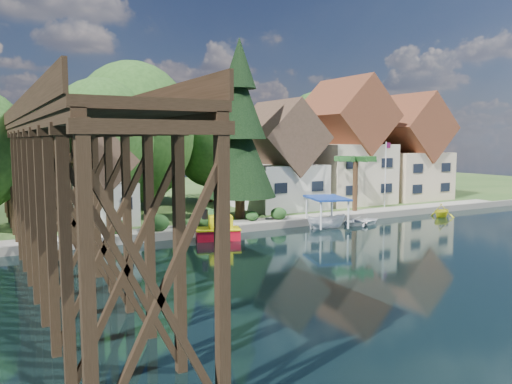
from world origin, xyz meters
TOP-DOWN VIEW (x-y plane):
  - ground at (0.00, 0.00)m, footprint 140.00×140.00m
  - bank at (0.00, 34.00)m, footprint 140.00×52.00m
  - seawall at (4.00, 8.00)m, footprint 60.00×0.40m
  - promenade at (6.00, 9.30)m, footprint 50.00×2.60m
  - trestle_bridge at (-16.00, 5.17)m, footprint 4.12×44.18m
  - house_left at (7.00, 16.00)m, footprint 7.64×8.64m
  - house_center at (16.00, 16.50)m, footprint 8.65×9.18m
  - house_right at (25.00, 16.00)m, footprint 8.15×8.64m
  - shed at (-11.00, 14.50)m, footprint 5.09×5.40m
  - bg_trees at (1.00, 21.25)m, footprint 49.90×13.30m
  - shrubs at (-4.60, 9.26)m, footprint 15.76×2.47m
  - conifer at (0.46, 11.77)m, footprint 6.43×6.43m
  - palm_tree at (12.30, 10.16)m, footprint 5.14×5.14m
  - flagpole at (17.19, 11.11)m, footprint 1.01×0.44m
  - tugboat at (-4.27, 6.12)m, footprint 3.72×2.77m
  - boat_white_a at (9.89, 6.15)m, footprint 3.68×2.68m
  - boat_canopy at (5.73, 5.99)m, footprint 3.94×4.83m
  - boat_yellow at (19.48, 5.74)m, footprint 3.35×3.11m

SIDE VIEW (x-z plane):
  - ground at x=0.00m, z-range 0.00..0.00m
  - bank at x=0.00m, z-range 0.00..0.50m
  - seawall at x=4.00m, z-range 0.00..0.62m
  - boat_white_a at x=9.89m, z-range 0.00..0.75m
  - promenade at x=6.00m, z-range 0.50..0.56m
  - tugboat at x=-4.27m, z-range -0.48..1.92m
  - boat_yellow at x=19.48m, z-range 0.00..1.44m
  - boat_canopy at x=5.73m, z-range -0.19..2.50m
  - shrubs at x=-4.60m, z-range 0.38..2.08m
  - shed at x=-11.00m, z-range -0.10..7.75m
  - flagpole at x=17.19m, z-range 1.27..8.07m
  - house_left at x=7.00m, z-range -0.37..10.65m
  - trestle_bridge at x=-16.00m, z-range 0.70..10.00m
  - palm_tree at x=12.30m, z-range 2.63..8.34m
  - house_right at x=25.00m, z-range -0.45..12.00m
  - house_center at x=16.00m, z-range -0.53..13.36m
  - bg_trees at x=1.00m, z-range 2.00..12.57m
  - conifer at x=0.46m, z-range 0.21..16.03m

